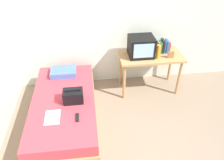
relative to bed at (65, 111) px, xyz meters
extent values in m
plane|color=#84705B|center=(0.99, -0.80, -0.25)|extent=(8.00, 8.00, 0.00)
cube|color=silver|center=(0.99, 1.20, 1.05)|extent=(5.20, 0.10, 2.60)
cube|color=#B27F4C|center=(0.00, 0.00, -0.09)|extent=(1.00, 2.00, 0.32)
cube|color=#C63842|center=(0.00, 0.00, 0.16)|extent=(0.97, 1.94, 0.19)
cube|color=#B27F4C|center=(1.58, 0.74, 0.50)|extent=(1.16, 0.60, 0.04)
cylinder|color=#B27F4C|center=(1.06, 0.50, 0.12)|extent=(0.05, 0.05, 0.73)
cylinder|color=#B27F4C|center=(2.10, 0.50, 0.12)|extent=(0.05, 0.05, 0.73)
cylinder|color=#B27F4C|center=(1.06, 0.98, 0.12)|extent=(0.05, 0.05, 0.73)
cylinder|color=#B27F4C|center=(2.10, 0.98, 0.12)|extent=(0.05, 0.05, 0.73)
cube|color=black|center=(1.39, 0.75, 0.70)|extent=(0.44, 0.38, 0.36)
cube|color=#8CB2E0|center=(1.39, 0.56, 0.71)|extent=(0.35, 0.01, 0.26)
cylinder|color=orange|center=(1.67, 0.61, 0.65)|extent=(0.07, 0.07, 0.26)
cube|color=gray|center=(1.74, 0.84, 0.62)|extent=(0.02, 0.14, 0.21)
cube|color=#337F47|center=(1.77, 0.84, 0.63)|extent=(0.04, 0.15, 0.22)
cube|color=black|center=(1.81, 0.84, 0.64)|extent=(0.04, 0.16, 0.25)
cube|color=#2D5699|center=(1.86, 0.84, 0.63)|extent=(0.04, 0.14, 0.22)
cube|color=#2D5699|center=(1.89, 0.84, 0.63)|extent=(0.04, 0.16, 0.23)
cube|color=#B72D33|center=(1.93, 0.84, 0.62)|extent=(0.03, 0.16, 0.20)
cube|color=olive|center=(1.90, 0.59, 0.58)|extent=(0.11, 0.02, 0.13)
cube|color=#4766AD|center=(-0.03, 0.69, 0.31)|extent=(0.45, 0.32, 0.10)
cube|color=black|center=(0.17, -0.08, 0.35)|extent=(0.30, 0.20, 0.20)
cylinder|color=black|center=(0.17, -0.08, 0.47)|extent=(0.24, 0.02, 0.02)
cube|color=white|center=(-0.12, -0.39, 0.26)|extent=(0.21, 0.29, 0.01)
cube|color=black|center=(0.22, -0.45, 0.27)|extent=(0.04, 0.16, 0.02)
camera|label=1|loc=(0.44, -2.70, 2.48)|focal=35.26mm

